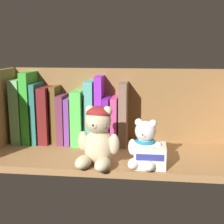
{
  "coord_description": "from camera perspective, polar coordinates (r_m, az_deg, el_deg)",
  "views": [
    {
      "loc": [
        10.45,
        -90.78,
        33.42
      ],
      "look_at": [
        -0.49,
        0.0,
        14.65
      ],
      "focal_mm": 51.16,
      "sensor_mm": 36.0,
      "label": 1
    }
  ],
  "objects": [
    {
      "name": "book_0",
      "position": [
        1.12,
        -15.67,
        0.43
      ],
      "size": [
        3.2,
        14.78,
        20.98
      ],
      "primitive_type": "cube",
      "color": "#6FB36E",
      "rests_on": "shelf_board"
    },
    {
      "name": "book_6",
      "position": [
        1.08,
        -7.3,
        -1.28
      ],
      "size": [
        1.66,
        13.43,
        15.19
      ],
      "primitive_type": "cube",
      "color": "#6F358B",
      "rests_on": "shelf_board"
    },
    {
      "name": "teddy_bear_smaller",
      "position": [
        0.86,
        5.88,
        -6.13
      ],
      "size": [
        9.56,
        9.91,
        12.74
      ],
      "color": "white",
      "rests_on": "shelf_board"
    },
    {
      "name": "book_2",
      "position": [
        1.1,
        -12.78,
        0.06
      ],
      "size": [
        1.65,
        14.28,
        19.79
      ],
      "primitive_type": "cube",
      "color": "#276860",
      "rests_on": "shelf_board"
    },
    {
      "name": "book_5",
      "position": [
        1.08,
        -8.56,
        -1.02
      ],
      "size": [
        2.25,
        12.54,
        16.05
      ],
      "primitive_type": "cube",
      "color": "#652946",
      "rests_on": "shelf_board"
    },
    {
      "name": "book_4",
      "position": [
        1.09,
        -9.88,
        -0.28
      ],
      "size": [
        1.91,
        9.5,
        18.78
      ],
      "primitive_type": "cube",
      "color": "brown",
      "rests_on": "shelf_board"
    },
    {
      "name": "book_8",
      "position": [
        1.06,
        -3.82,
        0.06
      ],
      "size": [
        2.9,
        10.38,
        20.65
      ],
      "primitive_type": "cube",
      "color": "teal",
      "rests_on": "shelf_board"
    },
    {
      "name": "teddy_bear_larger",
      "position": [
        0.85,
        -2.52,
        -4.56
      ],
      "size": [
        12.05,
        12.54,
        16.18
      ],
      "color": "beige",
      "rests_on": "shelf_board"
    },
    {
      "name": "book_12",
      "position": [
        1.04,
        2.13,
        -0.16
      ],
      "size": [
        2.53,
        12.75,
        20.35
      ],
      "primitive_type": "cube",
      "color": "brown",
      "rests_on": "shelf_board"
    },
    {
      "name": "book_7",
      "position": [
        1.07,
        -5.74,
        -0.69
      ],
      "size": [
        3.48,
        14.24,
        17.62
      ],
      "primitive_type": "cube",
      "color": "#4FCB4C",
      "rests_on": "shelf_board"
    },
    {
      "name": "book_11",
      "position": [
        1.05,
        0.62,
        -1.37
      ],
      "size": [
        2.03,
        13.13,
        15.68
      ],
      "primitive_type": "cube",
      "color": "#C73E80",
      "rests_on": "shelf_board"
    },
    {
      "name": "book_10",
      "position": [
        1.05,
        -0.72,
        -1.37
      ],
      "size": [
        1.98,
        14.35,
        15.57
      ],
      "primitive_type": "cube",
      "color": "#6C1B92",
      "rests_on": "shelf_board"
    },
    {
      "name": "small_product_box",
      "position": [
        0.86,
        6.8,
        -7.7
      ],
      "size": [
        8.36,
        7.65,
        5.92
      ],
      "color": "silver",
      "rests_on": "shelf_board"
    },
    {
      "name": "shelf_board",
      "position": [
        0.97,
        0.29,
        -7.93
      ],
      "size": [
        70.96,
        28.27,
        2.0
      ],
      "primitive_type": "cube",
      "color": "#9E7042",
      "rests_on": "ground"
    },
    {
      "name": "book_1",
      "position": [
        1.11,
        -14.09,
        1.0
      ],
      "size": [
        2.61,
        14.72,
        23.38
      ],
      "primitive_type": "cube",
      "color": "green",
      "rests_on": "shelf_board"
    },
    {
      "name": "shelf_back_panel",
      "position": [
        1.08,
        1.2,
        0.8
      ],
      "size": [
        73.36,
        1.2,
        26.42
      ],
      "primitive_type": "cube",
      "color": "brown",
      "rests_on": "ground"
    },
    {
      "name": "book_3",
      "position": [
        1.1,
        -11.36,
        -0.3
      ],
      "size": [
        3.1,
        13.45,
        18.54
      ],
      "primitive_type": "cube",
      "color": "maroon",
      "rests_on": "shelf_board"
    },
    {
      "name": "book_9",
      "position": [
        1.05,
        -2.15,
        0.43
      ],
      "size": [
        2.39,
        9.63,
        22.19
      ],
      "primitive_type": "cube",
      "color": "purple",
      "rests_on": "shelf_board"
    }
  ]
}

